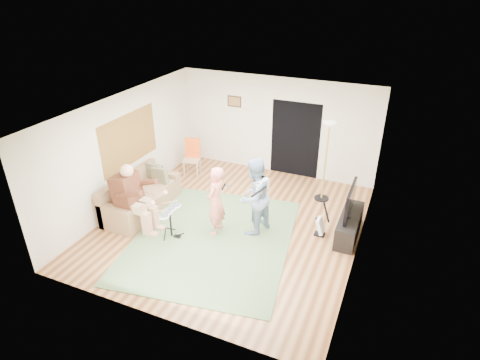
% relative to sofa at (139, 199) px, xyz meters
% --- Properties ---
extents(floor, '(6.00, 6.00, 0.00)m').
position_rel_sofa_xyz_m(floor, '(2.29, 0.29, -0.29)').
color(floor, brown).
rests_on(floor, ground).
extents(walls, '(5.50, 6.00, 2.70)m').
position_rel_sofa_xyz_m(walls, '(2.29, 0.29, 1.06)').
color(walls, silver).
rests_on(walls, floor).
extents(ceiling, '(6.00, 6.00, 0.00)m').
position_rel_sofa_xyz_m(ceiling, '(2.29, 0.29, 2.41)').
color(ceiling, white).
rests_on(ceiling, walls).
extents(window_blinds, '(0.00, 2.05, 2.05)m').
position_rel_sofa_xyz_m(window_blinds, '(-0.45, 0.49, 1.26)').
color(window_blinds, olive).
rests_on(window_blinds, walls).
extents(doorway, '(2.10, 0.00, 2.10)m').
position_rel_sofa_xyz_m(doorway, '(2.84, 3.28, 0.76)').
color(doorway, black).
rests_on(doorway, walls).
extents(picture_frame, '(0.42, 0.03, 0.32)m').
position_rel_sofa_xyz_m(picture_frame, '(1.04, 3.28, 1.61)').
color(picture_frame, '#3F2314').
rests_on(picture_frame, walls).
extents(area_rug, '(3.82, 4.36, 0.02)m').
position_rel_sofa_xyz_m(area_rug, '(2.15, -0.40, -0.28)').
color(area_rug, '#4F6D42').
rests_on(area_rug, floor).
extents(sofa, '(0.87, 2.12, 0.86)m').
position_rel_sofa_xyz_m(sofa, '(0.00, 0.00, 0.00)').
color(sofa, olive).
rests_on(sofa, floor).
extents(drummer, '(0.99, 0.55, 1.52)m').
position_rel_sofa_xyz_m(drummer, '(0.45, -0.65, 0.31)').
color(drummer, '#502616').
rests_on(drummer, sofa).
extents(drum_kit, '(0.37, 0.66, 0.68)m').
position_rel_sofa_xyz_m(drum_kit, '(1.29, -0.65, 0.01)').
color(drum_kit, black).
rests_on(drum_kit, floor).
extents(singer, '(0.40, 0.59, 1.56)m').
position_rel_sofa_xyz_m(singer, '(2.12, -0.12, 0.50)').
color(singer, '#DE6E60').
rests_on(singer, floor).
extents(microphone, '(0.06, 0.06, 0.24)m').
position_rel_sofa_xyz_m(microphone, '(2.32, -0.12, 0.88)').
color(microphone, black).
rests_on(microphone, singer).
extents(guitarist, '(0.89, 1.01, 1.74)m').
position_rel_sofa_xyz_m(guitarist, '(2.85, 0.23, 0.58)').
color(guitarist, '#728CA7').
rests_on(guitarist, floor).
extents(guitar_held, '(0.26, 0.61, 0.26)m').
position_rel_sofa_xyz_m(guitar_held, '(3.05, 0.23, 0.90)').
color(guitar_held, silver).
rests_on(guitar_held, guitarist).
extents(guitar_spare, '(0.30, 0.27, 0.82)m').
position_rel_sofa_xyz_m(guitar_spare, '(4.23, 0.66, -0.05)').
color(guitar_spare, black).
rests_on(guitar_spare, floor).
extents(torchiere_lamp, '(0.36, 0.36, 2.03)m').
position_rel_sofa_xyz_m(torchiere_lamp, '(3.91, 2.23, 1.11)').
color(torchiere_lamp, black).
rests_on(torchiere_lamp, floor).
extents(dining_chair, '(0.54, 0.56, 1.03)m').
position_rel_sofa_xyz_m(dining_chair, '(0.25, 2.17, 0.08)').
color(dining_chair, tan).
rests_on(dining_chair, floor).
extents(tv_cabinet, '(0.40, 1.40, 0.50)m').
position_rel_sofa_xyz_m(tv_cabinet, '(4.79, 0.90, -0.04)').
color(tv_cabinet, black).
rests_on(tv_cabinet, floor).
extents(television, '(0.06, 1.06, 0.65)m').
position_rel_sofa_xyz_m(television, '(4.74, 0.90, 0.56)').
color(television, black).
rests_on(television, tv_cabinet).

